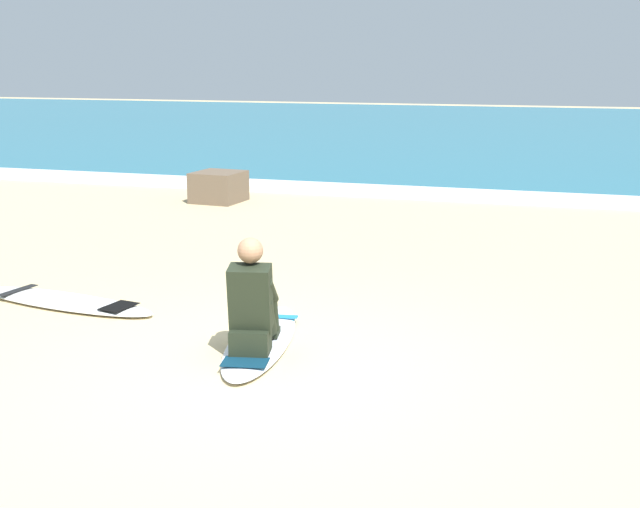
{
  "coord_description": "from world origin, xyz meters",
  "views": [
    {
      "loc": [
        2.27,
        -5.97,
        2.43
      ],
      "look_at": [
        -0.17,
        1.82,
        0.55
      ],
      "focal_mm": 47.86,
      "sensor_mm": 36.0,
      "label": 1
    }
  ],
  "objects_px": {
    "surfer_seated": "(252,306)",
    "shoreline_rock": "(219,187)",
    "surfboard_main": "(261,340)",
    "surfboard_spare_near": "(64,301)"
  },
  "relations": [
    {
      "from": "surfboard_main",
      "to": "surfboard_spare_near",
      "type": "height_order",
      "value": "same"
    },
    {
      "from": "shoreline_rock",
      "to": "surfboard_spare_near",
      "type": "bearing_deg",
      "value": -80.29
    },
    {
      "from": "surfboard_main",
      "to": "surfer_seated",
      "type": "height_order",
      "value": "surfer_seated"
    },
    {
      "from": "surfboard_spare_near",
      "to": "surfer_seated",
      "type": "bearing_deg",
      "value": -19.57
    },
    {
      "from": "surfer_seated",
      "to": "shoreline_rock",
      "type": "distance_m",
      "value": 7.9
    },
    {
      "from": "surfer_seated",
      "to": "surfboard_spare_near",
      "type": "bearing_deg",
      "value": 160.43
    },
    {
      "from": "surfboard_main",
      "to": "shoreline_rock",
      "type": "bearing_deg",
      "value": 116.71
    },
    {
      "from": "surfer_seated",
      "to": "shoreline_rock",
      "type": "height_order",
      "value": "surfer_seated"
    },
    {
      "from": "surfer_seated",
      "to": "surfboard_main",
      "type": "bearing_deg",
      "value": 99.72
    },
    {
      "from": "surfboard_main",
      "to": "surfboard_spare_near",
      "type": "bearing_deg",
      "value": 166.95
    }
  ]
}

